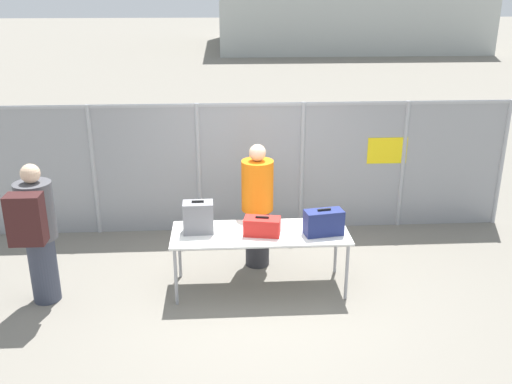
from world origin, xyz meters
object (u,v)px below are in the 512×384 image
suitcase_navy (324,222)px  traveler_hooded (36,230)px  inspection_table (260,236)px  suitcase_grey (198,217)px  security_worker_near (257,204)px  utility_trailer (350,158)px  suitcase_red (262,226)px

suitcase_navy → traveler_hooded: traveler_hooded is taller
inspection_table → suitcase_navy: size_ratio=4.41×
suitcase_navy → suitcase_grey: bearing=174.1°
traveler_hooded → suitcase_navy: bearing=16.3°
suitcase_grey → security_worker_near: 0.95m
utility_trailer → inspection_table: bearing=-116.1°
suitcase_red → suitcase_navy: bearing=-2.6°
suitcase_red → utility_trailer: size_ratio=0.11×
suitcase_red → security_worker_near: security_worker_near is taller
inspection_table → suitcase_red: bearing=-74.4°
suitcase_navy → utility_trailer: bearing=73.3°
suitcase_grey → security_worker_near: (0.75, 0.58, -0.08)m
suitcase_red → traveler_hooded: traveler_hooded is taller
inspection_table → security_worker_near: size_ratio=1.28×
suitcase_navy → utility_trailer: suitcase_navy is taller
suitcase_grey → suitcase_red: size_ratio=0.88×
traveler_hooded → utility_trailer: traveler_hooded is taller
utility_trailer → suitcase_grey: bearing=-124.1°
traveler_hooded → security_worker_near: bearing=32.4°
inspection_table → security_worker_near: security_worker_near is taller
suitcase_navy → security_worker_near: bearing=135.5°
suitcase_red → security_worker_near: size_ratio=0.28×
security_worker_near → utility_trailer: size_ratio=0.40×
suitcase_navy → utility_trailer: 4.43m
traveler_hooded → suitcase_red: bearing=17.5°
suitcase_red → suitcase_navy: 0.73m
suitcase_red → utility_trailer: suitcase_red is taller
inspection_table → traveler_hooded: bearing=-175.7°
inspection_table → utility_trailer: bearing=63.9°
inspection_table → utility_trailer: 4.60m
suitcase_navy → traveler_hooded: (-3.32, -0.09, 0.03)m
suitcase_grey → utility_trailer: suitcase_grey is taller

